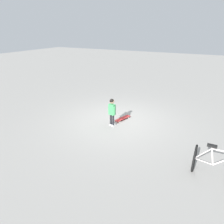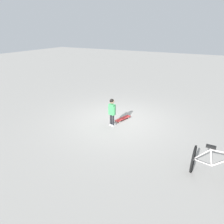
{
  "view_description": "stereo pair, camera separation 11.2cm",
  "coord_description": "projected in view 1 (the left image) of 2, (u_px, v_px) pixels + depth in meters",
  "views": [
    {
      "loc": [
        -6.62,
        -3.17,
        3.4
      ],
      "look_at": [
        -0.52,
        0.01,
        0.55
      ],
      "focal_mm": 32.55,
      "sensor_mm": 36.0,
      "label": 1
    },
    {
      "loc": [
        -6.57,
        -3.27,
        3.4
      ],
      "look_at": [
        -0.52,
        0.01,
        0.55
      ],
      "focal_mm": 32.55,
      "sensor_mm": 36.0,
      "label": 2
    }
  ],
  "objects": [
    {
      "name": "ground_plane",
      "position": [
        118.0,
        120.0,
        8.08
      ],
      "size": [
        50.0,
        50.0,
        0.0
      ],
      "primitive_type": "plane",
      "color": "gray"
    },
    {
      "name": "bicycle_near",
      "position": [
        217.0,
        163.0,
        4.91
      ],
      "size": [
        0.71,
        1.08,
        0.85
      ],
      "color": "black",
      "rests_on": "ground"
    },
    {
      "name": "child_person",
      "position": [
        112.0,
        109.0,
        7.41
      ],
      "size": [
        0.28,
        0.33,
        1.06
      ],
      "color": "black",
      "rests_on": "ground"
    },
    {
      "name": "skateboard",
      "position": [
        123.0,
        118.0,
        8.12
      ],
      "size": [
        0.8,
        0.4,
        0.07
      ],
      "color": "#B22D2D",
      "rests_on": "ground"
    }
  ]
}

